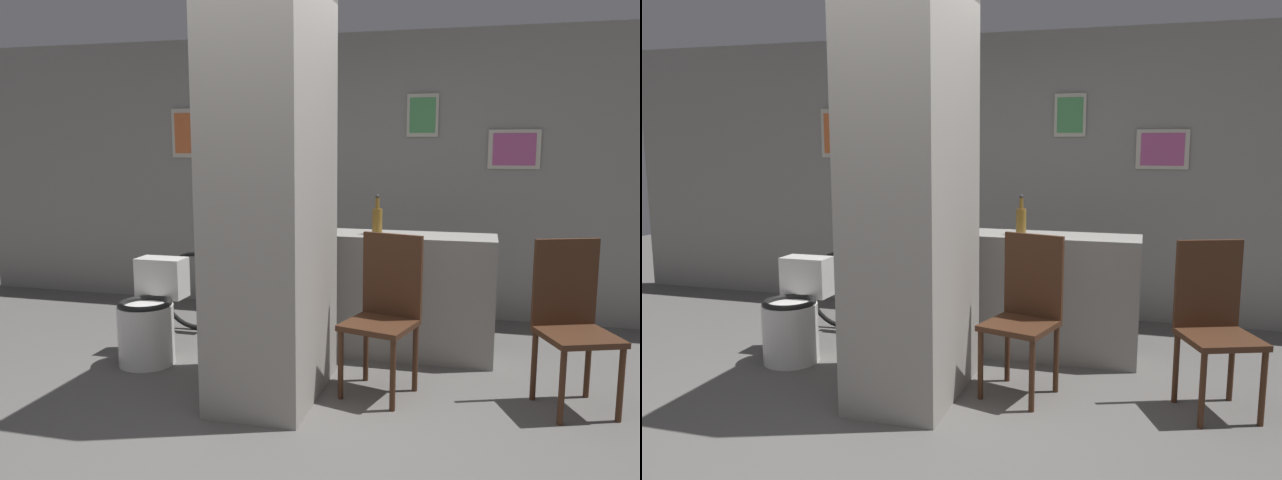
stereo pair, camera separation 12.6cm
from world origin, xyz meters
TOP-DOWN VIEW (x-y plane):
  - ground_plane at (0.00, 0.00)m, footprint 14.00×14.00m
  - wall_back at (0.00, 2.63)m, footprint 8.00×0.09m
  - pillar_center at (-0.02, 0.50)m, footprint 0.62×1.00m
  - counter_shelf at (0.66, 1.46)m, footprint 1.42×0.44m
  - toilet at (-1.09, 0.83)m, footprint 0.40×0.56m
  - chair_near_pillar at (0.67, 0.71)m, footprint 0.51×0.51m
  - chair_by_doorway at (1.80, 0.77)m, footprint 0.53×0.53m
  - bicycle at (-0.57, 1.63)m, footprint 1.73×0.42m
  - bottle_tall at (0.49, 1.43)m, footprint 0.08×0.08m

SIDE VIEW (x-z plane):
  - ground_plane at x=0.00m, z-range 0.00..0.00m
  - toilet at x=-1.09m, z-range -0.05..0.69m
  - bicycle at x=-0.57m, z-range -0.01..0.73m
  - counter_shelf at x=0.66m, z-range 0.00..0.93m
  - chair_near_pillar at x=0.67m, z-range 0.04..1.07m
  - chair_by_doorway at x=1.80m, z-range 0.04..1.07m
  - bottle_tall at x=0.49m, z-range 0.89..1.19m
  - pillar_center at x=-0.02m, z-range 0.00..2.60m
  - wall_back at x=0.00m, z-range 0.00..2.60m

